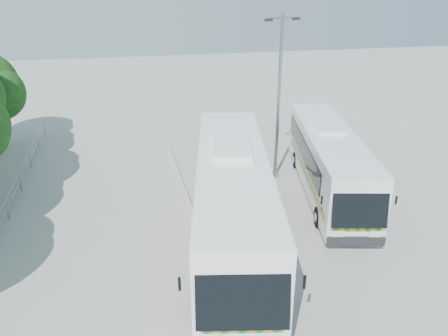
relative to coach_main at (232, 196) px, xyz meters
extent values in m
plane|color=#9D9D98|center=(1.01, 0.88, -1.93)|extent=(100.00, 100.00, 0.00)
cube|color=#B2B2AD|center=(-1.29, 2.88, -1.85)|extent=(0.40, 16.00, 0.15)
cylinder|color=gray|center=(-8.99, 4.88, -0.98)|extent=(0.06, 22.00, 0.06)
cylinder|color=gray|center=(-8.99, 4.88, -1.38)|extent=(0.06, 22.00, 0.06)
cylinder|color=gray|center=(-8.99, 14.88, -1.43)|extent=(0.06, 0.06, 1.00)
cube|color=white|center=(0.01, 0.03, 0.01)|extent=(5.19, 12.68, 3.16)
cube|color=black|center=(-1.33, -6.06, 0.40)|extent=(2.43, 0.97, 2.01)
cube|color=black|center=(-1.14, 0.92, 0.40)|extent=(2.18, 9.71, 1.14)
cube|color=black|center=(1.42, 0.36, 0.40)|extent=(2.18, 9.71, 1.14)
cube|color=#0C5725|center=(-1.35, 0.01, -0.58)|extent=(2.34, 10.52, 0.29)
cylinder|color=black|center=(-2.00, -3.66, -1.41)|extent=(0.52, 1.08, 1.03)
cylinder|color=black|center=(0.29, -4.16, -1.41)|extent=(0.52, 1.08, 1.03)
cylinder|color=black|center=(-0.38, 3.72, -1.41)|extent=(0.52, 1.08, 1.03)
cylinder|color=black|center=(1.90, 3.22, -1.41)|extent=(0.52, 1.08, 1.03)
cube|color=silver|center=(5.62, 3.26, -0.25)|extent=(4.78, 10.94, 2.72)
cube|color=black|center=(4.30, -1.96, 0.08)|extent=(2.09, 0.90, 1.73)
cube|color=black|center=(4.65, 4.06, 0.08)|extent=(2.14, 8.32, 0.98)
cube|color=black|center=(6.85, 3.50, 0.08)|extent=(2.14, 8.32, 0.98)
cube|color=#0E6518|center=(4.45, 3.28, -0.77)|extent=(2.30, 9.01, 0.25)
cylinder|color=black|center=(3.79, 0.13, -1.48)|extent=(0.48, 0.93, 0.89)
cylinder|color=black|center=(5.75, -0.36, -1.48)|extent=(0.48, 0.93, 0.89)
cylinder|color=black|center=(5.38, 6.45, -1.48)|extent=(0.48, 0.93, 0.89)
cylinder|color=black|center=(7.34, 5.96, -1.48)|extent=(0.48, 0.93, 0.89)
cylinder|color=gray|center=(3.83, 5.55, 2.18)|extent=(0.21, 0.21, 8.21)
cylinder|color=gray|center=(3.83, 5.55, 6.08)|extent=(1.58, 0.61, 0.08)
cube|color=black|center=(3.05, 5.29, 6.02)|extent=(0.40, 0.29, 0.12)
cube|color=black|center=(4.60, 5.81, 6.02)|extent=(0.40, 0.29, 0.12)
camera|label=1|loc=(-3.87, -14.50, 7.44)|focal=35.00mm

